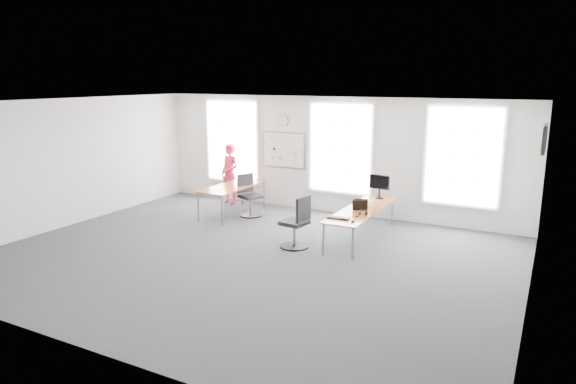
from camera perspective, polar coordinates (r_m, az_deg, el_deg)
The scene contains 24 objects.
floor at distance 10.24m, azimuth -4.37°, elevation -7.18°, with size 10.00×10.00×0.00m, color #252529.
ceiling at distance 9.66m, azimuth -4.67°, elevation 9.83°, with size 10.00×10.00×0.00m, color white.
wall_back at distance 13.34m, azimuth 4.68°, elevation 4.10°, with size 10.00×10.00×0.00m, color silver.
wall_front at distance 6.90m, azimuth -22.54°, elevation -4.86°, with size 10.00×10.00×0.00m, color silver.
wall_left at distance 13.17m, azimuth -23.29°, elevation 3.00°, with size 10.00×10.00×0.00m, color silver.
wall_right at distance 8.38m, azimuth 25.84°, elevation -2.20°, with size 10.00×10.00×0.00m, color silver.
window_left at distance 14.71m, azimuth -6.20°, elevation 5.64°, with size 1.60×0.06×2.20m, color white.
window_mid at distance 13.17m, azimuth 5.85°, elevation 4.85°, with size 1.60×0.06×2.20m, color white.
window_right at distance 12.39m, azimuth 18.85°, elevation 3.75°, with size 1.60×0.06×2.20m, color white.
desk_right at distance 11.24m, azimuth 8.16°, elevation -2.12°, with size 0.74×2.77×0.67m.
desk_left at distance 13.21m, azimuth -6.17°, elevation 0.44°, with size 0.83×2.08×0.76m.
chair_right at distance 10.59m, azimuth 0.99°, elevation -3.72°, with size 0.59×0.59×1.11m.
chair_left at distance 13.12m, azimuth -4.35°, elevation -0.63°, with size 0.64×0.63×1.07m.
person at distance 14.36m, azimuth -6.49°, elevation 2.00°, with size 0.61×0.40×1.68m, color red.
whiteboard at distance 13.89m, azimuth -0.50°, elevation 4.68°, with size 1.20×0.03×0.90m, color silver.
wall_clock at distance 13.80m, azimuth -0.51°, elevation 7.97°, with size 0.30×0.30×0.04m, color gray.
tv at distance 11.21m, azimuth 26.63°, elevation 5.33°, with size 0.06×0.90×0.55m, color black.
keyboard at distance 10.42m, azimuth 5.62°, elevation -2.90°, with size 0.46×0.16×0.02m, color black.
mouse at distance 10.21m, azimuth 7.20°, elevation -3.20°, with size 0.07×0.12×0.04m, color black.
lens_cap at distance 10.62m, azimuth 7.68°, elevation -2.71°, with size 0.06×0.06×0.01m, color black.
headphones at distance 10.74m, azimuth 8.34°, elevation -2.29°, with size 0.19×0.10×0.11m.
laptop_sleeve at distance 11.07m, azimuth 8.02°, elevation -1.45°, with size 0.31×0.25×0.25m.
paper_stack at distance 11.60m, azimuth 8.46°, elevation -1.17°, with size 0.32×0.24×0.11m, color beige.
monitor at distance 12.23m, azimuth 10.13°, elevation 0.84°, with size 0.50×0.21×0.56m.
Camera 1 is at (5.16, -8.15, 3.45)m, focal length 32.00 mm.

